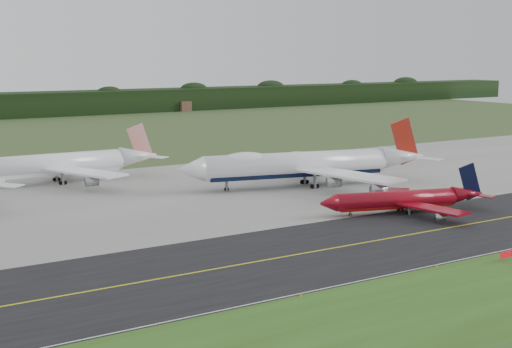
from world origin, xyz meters
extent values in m
plane|color=#2C4520|center=(0.00, 0.00, 0.00)|extent=(600.00, 600.00, 0.00)
cube|color=black|center=(0.00, -4.00, 0.01)|extent=(400.00, 32.00, 0.02)
cube|color=gray|center=(0.00, 51.00, 0.01)|extent=(400.00, 78.00, 0.01)
cube|color=gold|center=(0.00, -4.00, 0.03)|extent=(400.00, 0.40, 0.00)
cube|color=silver|center=(0.00, -19.50, 0.03)|extent=(400.00, 0.25, 0.00)
cube|color=black|center=(0.00, 275.00, 6.00)|extent=(700.00, 24.00, 12.00)
cylinder|color=white|center=(17.26, 43.77, 5.53)|extent=(45.13, 15.54, 5.71)
cube|color=black|center=(17.26, 43.77, 3.68)|extent=(42.62, 13.65, 2.00)
cone|color=white|center=(-7.41, 49.37, 5.53)|extent=(6.75, 6.82, 5.71)
cone|color=white|center=(44.97, 37.47, 5.96)|extent=(12.84, 8.20, 5.71)
ellipsoid|color=white|center=(4.98, 46.56, 7.10)|extent=(12.44, 7.32, 3.64)
cube|color=white|center=(22.05, 29.63, 4.53)|extent=(13.32, 26.59, 0.49)
cube|color=white|center=(27.69, 54.45, 4.53)|extent=(22.02, 25.09, 0.49)
cube|color=#A42012|center=(45.60, 37.33, 9.84)|extent=(8.11, 2.27, 11.83)
cylinder|color=gray|center=(18.75, 30.94, 2.97)|extent=(3.57, 3.03, 2.40)
cylinder|color=gray|center=(24.15, 54.68, 2.97)|extent=(3.57, 3.03, 2.40)
cylinder|color=gray|center=(21.33, 19.01, 2.97)|extent=(3.57, 3.03, 2.40)
cylinder|color=gray|center=(31.63, 64.33, 2.97)|extent=(3.57, 3.03, 2.40)
cylinder|color=black|center=(0.59, 47.55, 0.51)|extent=(1.11, 0.68, 1.03)
cylinder|color=slate|center=(20.07, 39.91, 1.91)|extent=(0.96, 0.96, 3.82)
cylinder|color=black|center=(20.07, 39.91, 0.51)|extent=(1.12, 0.73, 1.03)
cylinder|color=slate|center=(21.46, 46.03, 1.91)|extent=(0.96, 0.96, 3.82)
cylinder|color=black|center=(21.46, 46.03, 0.51)|extent=(1.12, 0.73, 1.03)
cylinder|color=maroon|center=(18.12, 10.21, 2.79)|extent=(25.19, 10.38, 3.42)
cube|color=maroon|center=(18.12, 10.21, 1.68)|extent=(23.74, 9.21, 1.20)
cone|color=maroon|center=(4.49, 14.20, 2.79)|extent=(3.99, 4.17, 3.42)
cone|color=maroon|center=(33.43, 5.71, 3.04)|extent=(7.36, 5.15, 3.42)
cube|color=maroon|center=(20.30, 2.24, 2.19)|extent=(6.62, 14.59, 0.38)
cube|color=maroon|center=(24.26, 15.73, 2.19)|extent=(12.71, 13.57, 0.38)
cube|color=black|center=(33.89, 5.58, 5.62)|extent=(5.25, 1.78, 7.78)
cylinder|color=gray|center=(19.11, -0.92, 1.26)|extent=(2.19, 1.90, 1.44)
cylinder|color=gray|center=(24.96, 19.03, 1.26)|extent=(2.19, 1.90, 1.44)
cylinder|color=black|center=(8.91, 12.91, 0.31)|extent=(0.67, 0.44, 0.62)
cylinder|color=slate|center=(19.53, 7.83, 0.88)|extent=(0.59, 0.59, 1.76)
cylinder|color=black|center=(19.53, 7.83, 0.31)|extent=(0.68, 0.47, 0.62)
cylinder|color=slate|center=(20.59, 11.44, 0.88)|extent=(0.59, 0.59, 1.76)
cylinder|color=black|center=(20.59, 11.44, 0.31)|extent=(0.68, 0.47, 0.62)
cylinder|color=white|center=(-31.94, 78.52, 4.80)|extent=(37.26, 6.08, 5.16)
cube|color=white|center=(-31.94, 78.52, 3.13)|extent=(35.37, 4.74, 1.81)
cone|color=white|center=(-8.48, 77.94, 5.19)|extent=(9.93, 5.40, 5.16)
cube|color=white|center=(-25.70, 67.73, 3.90)|extent=(14.66, 22.18, 0.46)
cube|color=white|center=(-25.18, 88.99, 3.90)|extent=(15.47, 22.04, 0.46)
cube|color=#B41B0C|center=(-7.90, 77.93, 8.54)|extent=(7.12, 0.59, 10.26)
cylinder|color=gray|center=(-26.14, 62.65, 2.49)|extent=(2.87, 2.24, 2.17)
cylinder|color=gray|center=(-25.36, 94.09, 2.49)|extent=(2.87, 2.24, 2.17)
cylinder|color=slate|center=(-29.04, 75.61, 1.63)|extent=(0.74, 0.74, 3.26)
cylinder|color=black|center=(-29.04, 75.61, 0.46)|extent=(0.94, 0.49, 0.93)
cylinder|color=slate|center=(-28.90, 81.28, 1.63)|extent=(0.74, 0.74, 3.26)
cylinder|color=black|center=(-28.90, 81.28, 0.46)|extent=(0.94, 0.49, 0.93)
cylinder|color=slate|center=(8.82, -24.03, 0.37)|extent=(0.13, 0.13, 0.74)
cube|color=#A40C10|center=(9.14, -24.02, 1.22)|extent=(2.34, 0.24, 0.95)
cylinder|color=yellow|center=(-26.28, -20.50, 0.25)|extent=(0.16, 0.16, 0.50)
cylinder|color=yellow|center=(-1.75, -20.50, 0.25)|extent=(0.16, 0.16, 0.50)
camera|label=1|loc=(-77.58, -93.13, 31.18)|focal=50.00mm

